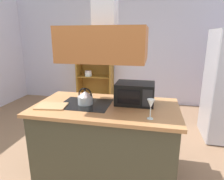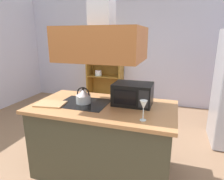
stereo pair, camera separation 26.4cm
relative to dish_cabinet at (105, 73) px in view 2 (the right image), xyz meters
The scene contains 9 objects.
ground_plane 2.98m from the dish_cabinet, 74.93° to the right, with size 7.80×7.80×0.00m, color #8A674D.
wall_back 0.97m from the dish_cabinet, 16.44° to the left, with size 6.00×0.12×2.70m, color silver.
kitchen_island 2.89m from the dish_cabinet, 70.67° to the right, with size 1.71×0.94×0.90m.
range_hood 3.03m from the dish_cabinet, 70.67° to the right, with size 0.90×0.70×1.26m.
dish_cabinet is the anchor object (origin of this frame).
kettle 2.80m from the dish_cabinet, 75.64° to the right, with size 0.18×0.18×0.20m.
cutting_board 2.90m from the dish_cabinet, 83.35° to the right, with size 0.34×0.24×0.02m, color tan.
microwave 2.87m from the dish_cabinet, 63.41° to the right, with size 0.46×0.35×0.26m.
wine_glass_on_counter 3.35m from the dish_cabinet, 63.74° to the right, with size 0.08×0.08×0.21m.
Camera 2 is at (0.99, -2.00, 1.70)m, focal length 31.45 mm.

